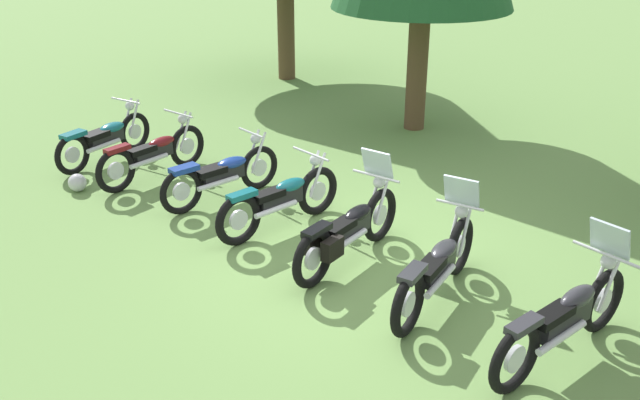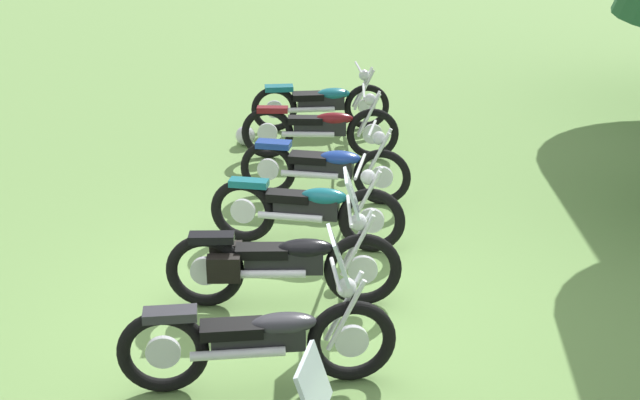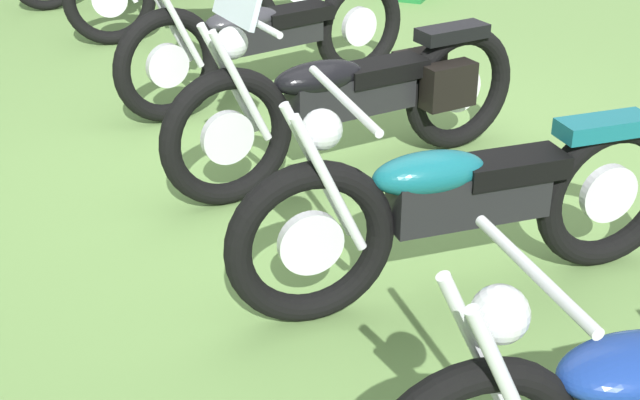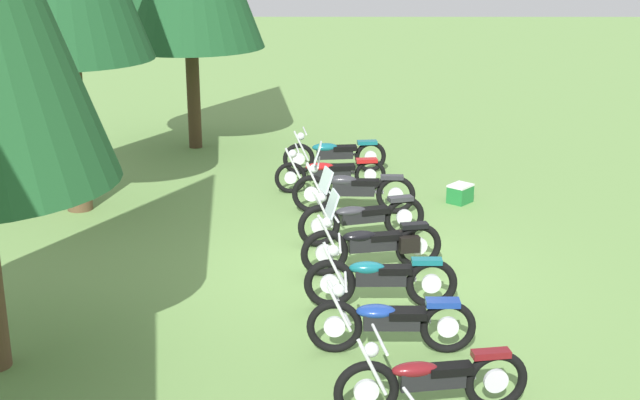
# 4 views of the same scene
# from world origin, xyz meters

# --- Properties ---
(ground_plane) EXTENTS (80.00, 80.00, 0.00)m
(ground_plane) POSITION_xyz_m (0.00, 0.00, 0.00)
(ground_plane) COLOR #6B934C
(motorcycle_0) EXTENTS (0.87, 2.14, 1.02)m
(motorcycle_0) POSITION_xyz_m (-5.69, -0.74, 0.45)
(motorcycle_0) COLOR black
(motorcycle_0) RESTS_ON ground_plane
(motorcycle_1) EXTENTS (0.73, 2.26, 1.03)m
(motorcycle_1) POSITION_xyz_m (-4.38, -0.50, 0.45)
(motorcycle_1) COLOR black
(motorcycle_1) RESTS_ON ground_plane
(motorcycle_2) EXTENTS (0.62, 2.21, 1.02)m
(motorcycle_2) POSITION_xyz_m (-2.84, -0.16, 0.45)
(motorcycle_2) COLOR black
(motorcycle_2) RESTS_ON ground_plane
(motorcycle_3) EXTENTS (0.77, 2.24, 1.03)m
(motorcycle_3) POSITION_xyz_m (-1.44, -0.11, 0.45)
(motorcycle_3) COLOR black
(motorcycle_3) RESTS_ON ground_plane
(motorcycle_4) EXTENTS (0.85, 2.31, 1.40)m
(motorcycle_4) POSITION_xyz_m (-0.06, -0.10, 0.48)
(motorcycle_4) COLOR black
(motorcycle_4) RESTS_ON ground_plane
(motorcycle_5) EXTENTS (0.88, 2.28, 1.39)m
(motorcycle_5) POSITION_xyz_m (1.32, 0.04, 0.47)
(motorcycle_5) COLOR black
(motorcycle_5) RESTS_ON ground_plane
(dropped_helmet) EXTENTS (0.30, 0.30, 0.30)m
(dropped_helmet) POSITION_xyz_m (-4.75, -1.74, 0.15)
(dropped_helmet) COLOR silver
(dropped_helmet) RESTS_ON ground_plane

